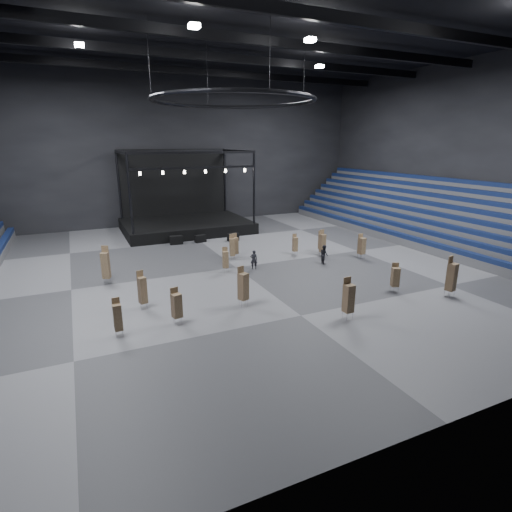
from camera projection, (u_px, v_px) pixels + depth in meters
name	position (u px, v px, depth m)	size (l,w,h in m)	color
floor	(236.00, 267.00, 33.10)	(50.00, 50.00, 0.00)	#565659
ceiling	(232.00, 25.00, 28.14)	(50.00, 42.00, 0.20)	black
wall_back	(171.00, 151.00, 48.97)	(50.00, 0.20, 18.00)	black
wall_front	(486.00, 177.00, 12.27)	(50.00, 0.20, 18.00)	black
wall_right	(462.00, 152.00, 40.64)	(0.20, 42.00, 18.00)	black
bleachers_right	(439.00, 224.00, 41.82)	(7.20, 40.00, 6.40)	#4C4C4E
stage	(184.00, 218.00, 46.89)	(14.00, 10.00, 9.20)	black
truss_ring	(233.00, 100.00, 29.52)	(12.30, 12.30, 5.15)	black
roof_girders	(232.00, 37.00, 28.36)	(49.00, 30.35, 0.70)	black
floodlights	(256.00, 33.00, 25.03)	(28.60, 16.60, 0.25)	white
flight_case_left	(176.00, 240.00, 40.53)	(1.29, 0.65, 0.86)	black
flight_case_mid	(200.00, 239.00, 41.37)	(1.13, 0.56, 0.75)	black
flight_case_right	(233.00, 237.00, 41.93)	(1.17, 0.59, 0.78)	black
chair_stack_0	(322.00, 241.00, 37.02)	(0.52, 0.52, 2.13)	silver
chair_stack_1	(235.00, 245.00, 35.64)	(0.45, 0.45, 2.20)	silver
chair_stack_2	(118.00, 317.00, 21.12)	(0.44, 0.44, 2.16)	silver
chair_stack_3	(106.00, 265.00, 29.00)	(0.67, 0.67, 2.83)	silver
chair_stack_4	(323.00, 243.00, 36.12)	(0.45, 0.45, 2.43)	silver
chair_stack_5	(243.00, 286.00, 25.01)	(0.69, 0.69, 2.59)	silver
chair_stack_6	(232.00, 247.00, 35.02)	(0.49, 0.49, 2.28)	silver
chair_stack_7	(395.00, 276.00, 27.48)	(0.65, 0.65, 2.06)	silver
chair_stack_8	(452.00, 276.00, 26.51)	(0.63, 0.63, 2.80)	silver
chair_stack_9	(142.00, 290.00, 24.62)	(0.56, 0.56, 2.47)	silver
chair_stack_10	(295.00, 244.00, 36.55)	(0.46, 0.46, 1.96)	silver
chair_stack_11	(362.00, 245.00, 35.32)	(0.58, 0.58, 2.24)	silver
chair_stack_12	(348.00, 298.00, 23.17)	(0.55, 0.55, 2.53)	silver
chair_stack_13	(177.00, 305.00, 22.56)	(0.60, 0.60, 2.16)	silver
chair_stack_14	(225.00, 259.00, 31.65)	(0.52, 0.52, 2.04)	silver
man_center	(254.00, 260.00, 32.51)	(0.58, 0.38, 1.59)	black
crew_member	(324.00, 254.00, 34.00)	(0.79, 0.61, 1.62)	black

